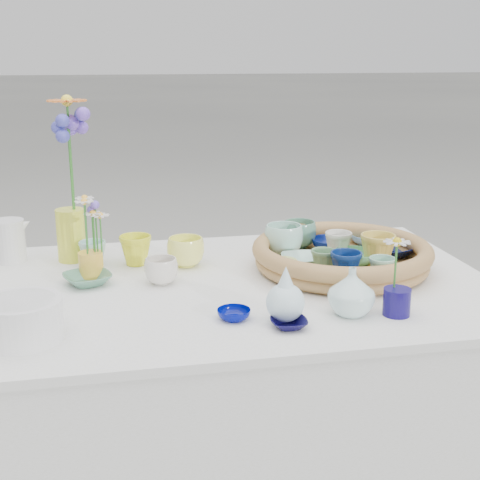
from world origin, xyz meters
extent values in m
imported|color=navy|center=(0.29, 0.17, 0.80)|extent=(0.10, 0.10, 0.03)
imported|color=black|center=(0.43, 0.08, 0.80)|extent=(0.17, 0.17, 0.03)
imported|color=gold|center=(0.36, 0.01, 0.83)|extent=(0.12, 0.12, 0.09)
imported|color=#509C67|center=(0.31, 0.03, 0.80)|extent=(0.13, 0.13, 0.04)
imported|color=#639264|center=(0.21, -0.02, 0.81)|extent=(0.07, 0.07, 0.06)
imported|color=#A5D2C4|center=(0.17, 0.05, 0.80)|extent=(0.11, 0.11, 0.03)
imported|color=#A8DDD1|center=(0.15, 0.16, 0.82)|extent=(0.13, 0.13, 0.08)
imported|color=silver|center=(0.29, 0.11, 0.82)|extent=(0.09, 0.09, 0.07)
imported|color=#75B2E2|center=(0.41, 0.21, 0.80)|extent=(0.11, 0.11, 0.03)
imported|color=navy|center=(0.24, -0.09, 0.82)|extent=(0.08, 0.08, 0.07)
imported|color=#FFFE97|center=(0.11, 0.03, 0.80)|extent=(0.11, 0.11, 0.03)
imported|color=#7EB49A|center=(0.32, -0.11, 0.81)|extent=(0.07, 0.07, 0.06)
imported|color=#538C75|center=(0.21, 0.22, 0.82)|extent=(0.11, 0.11, 0.08)
imported|color=yellow|center=(-0.25, 0.20, 0.81)|extent=(0.11, 0.11, 0.08)
imported|color=#FAFC6B|center=(-0.12, 0.16, 0.80)|extent=(0.13, 0.13, 0.08)
imported|color=#4D8167|center=(-0.38, 0.06, 0.78)|extent=(0.15, 0.15, 0.03)
imported|color=silver|center=(-0.20, 0.03, 0.80)|extent=(0.09, 0.09, 0.07)
imported|color=#000874|center=(-0.06, -0.23, 0.78)|extent=(0.08, 0.08, 0.02)
imported|color=#94C3BD|center=(-0.36, 0.22, 0.80)|extent=(0.08, 0.08, 0.07)
imported|color=black|center=(0.04, -0.30, 0.77)|extent=(0.08, 0.08, 0.02)
imported|color=silver|center=(0.19, -0.25, 0.82)|extent=(0.11, 0.11, 0.11)
cylinder|color=#120A52|center=(0.29, -0.28, 0.80)|extent=(0.07, 0.07, 0.06)
cylinder|color=yellow|center=(-0.42, 0.27, 0.84)|extent=(0.09, 0.09, 0.14)
cylinder|color=yellow|center=(-0.37, 0.12, 0.80)|extent=(0.07, 0.07, 0.07)
camera|label=1|loc=(-0.32, -1.55, 1.32)|focal=50.00mm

